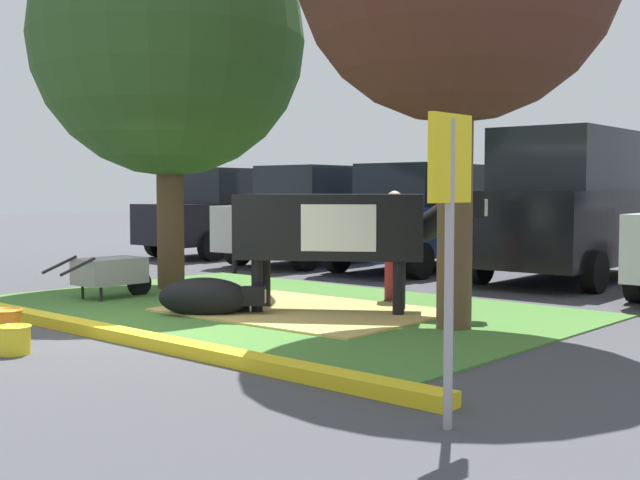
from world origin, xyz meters
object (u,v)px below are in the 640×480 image
Objects in this scene: parking_sign at (450,208)px; sedan_silver at (317,216)px; suv_black at (574,205)px; sedan_red at (230,213)px; bucket_yellow at (14,339)px; cow_holstein at (338,228)px; shade_tree_left at (168,41)px; wheelbarrow at (111,272)px; calf_lying at (207,297)px; sedan_blue at (421,218)px; bucket_orange at (6,323)px; person_handler at (394,243)px.

sedan_silver is (-8.50, 8.21, -0.44)m from parking_sign.
sedan_red is at bearing -177.86° from suv_black.
bucket_yellow is at bearing -51.97° from sedan_red.
cow_holstein is at bearing 80.62° from bucket_yellow.
cow_holstein is at bearing -33.79° from sedan_red.
bucket_yellow is at bearing -54.69° from shade_tree_left.
wheelbarrow is 5.02× the size of bucket_yellow.
parking_sign is at bearing -22.74° from calf_lying.
sedan_blue reaches higher than cow_holstein.
sedan_red is at bearing 125.70° from bucket_orange.
shade_tree_left is 17.55× the size of bucket_orange.
wheelbarrow reaches higher than bucket_orange.
suv_black is at bearing 80.37° from person_handler.
person_handler is 0.75× the size of parking_sign.
wheelbarrow is 0.34× the size of suv_black.
sedan_silver is at bearing 142.24° from person_handler.
shade_tree_left is 7.18m from suv_black.
shade_tree_left is 4.58m from calf_lying.
bucket_yellow is 11.59m from sedan_red.
parking_sign is 6.32× the size of bucket_yellow.
wheelbarrow is 6.42m from sedan_blue.
wheelbarrow is at bearing -161.31° from cow_holstein.
bucket_orange is 0.89m from bucket_yellow.
person_handler is 0.95× the size of wheelbarrow.
shade_tree_left is 1.26× the size of suv_black.
cow_holstein reaches higher than bucket_orange.
sedan_silver is at bearing 111.43° from bucket_orange.
calf_lying is at bearing -58.56° from sedan_silver.
cow_holstein is at bearing 67.57° from bucket_orange.
person_handler is at bearing 38.59° from wheelbarrow.
person_handler is (3.37, 1.21, -2.98)m from shade_tree_left.
shade_tree_left is at bearing -102.47° from sedan_blue.
bucket_orange is 0.07× the size of suv_black.
cow_holstein is 5.77m from sedan_blue.
bucket_orange is (1.78, -2.46, -0.23)m from wheelbarrow.
sedan_silver is at bearing 134.06° from cow_holstein.
shade_tree_left is at bearing -49.91° from sedan_red.
cow_holstein is 0.62× the size of sedan_red.
sedan_blue is at bearing 82.41° from wheelbarrow.
suv_black reaches higher than sedan_blue.
person_handler is at bearing -37.76° from sedan_silver.
bucket_yellow is 0.07× the size of sedan_silver.
sedan_blue is at bearing 102.12° from calf_lying.
person_handler is at bearing -59.88° from sedan_blue.
suv_black is at bearing 82.78° from bucket_yellow.
sedan_blue reaches higher than bucket_yellow.
person_handler is at bearing -26.70° from sedan_red.
wheelbarrow reaches higher than bucket_yellow.
sedan_silver is (-3.35, 8.55, 0.83)m from bucket_orange.
suv_black is (4.07, 5.35, -2.52)m from shade_tree_left.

